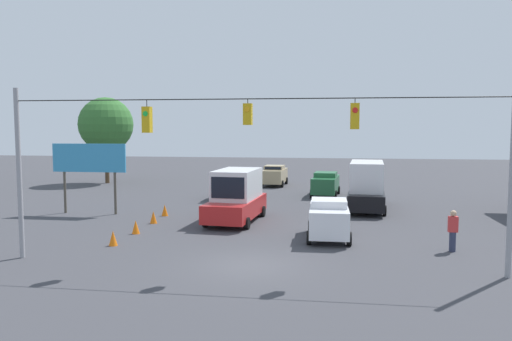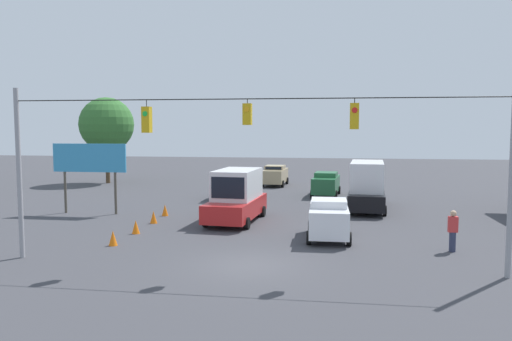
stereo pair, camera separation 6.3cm
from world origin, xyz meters
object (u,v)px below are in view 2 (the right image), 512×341
at_px(box_truck_black_oncoming_far, 367,186).
at_px(traffic_cone_fourth, 165,210).
at_px(pedestrian, 453,231).
at_px(sedan_white_crossing_near, 329,218).
at_px(sedan_grey_withflow_far, 229,186).
at_px(overhead_signal_span, 247,153).
at_px(box_truck_red_withflow_mid, 237,196).
at_px(traffic_cone_second, 136,227).
at_px(sedan_tan_withflow_deep, 275,175).
at_px(traffic_cone_third, 154,217).
at_px(sedan_green_oncoming_deep, 326,184).
at_px(tree_horizon_left, 107,125).
at_px(traffic_cone_nearest, 113,238).
at_px(roadside_billboard, 89,162).

xyz_separation_m(box_truck_black_oncoming_far, traffic_cone_fourth, (12.45, 4.24, -1.21)).
xyz_separation_m(traffic_cone_fourth, pedestrian, (-15.35, 6.70, 0.58)).
distance_m(sedan_white_crossing_near, box_truck_black_oncoming_far, 9.58).
height_order(sedan_grey_withflow_far, box_truck_black_oncoming_far, box_truck_black_oncoming_far).
bearing_deg(pedestrian, traffic_cone_fourth, -23.60).
height_order(overhead_signal_span, sedan_white_crossing_near, overhead_signal_span).
distance_m(box_truck_red_withflow_mid, sedan_white_crossing_near, 6.61).
xyz_separation_m(sedan_white_crossing_near, traffic_cone_second, (9.77, 0.20, -0.67)).
distance_m(sedan_tan_withflow_deep, traffic_cone_third, 20.02).
bearing_deg(sedan_green_oncoming_deep, sedan_tan_withflow_deep, -53.83).
bearing_deg(traffic_cone_third, overhead_signal_span, 130.01).
height_order(traffic_cone_second, tree_horizon_left, tree_horizon_left).
xyz_separation_m(sedan_tan_withflow_deep, pedestrian, (-10.39, 23.72, -0.05)).
bearing_deg(sedan_green_oncoming_deep, box_truck_red_withflow_mid, 66.40).
bearing_deg(traffic_cone_third, sedan_white_crossing_near, 165.23).
relative_size(sedan_grey_withflow_far, sedan_tan_withflow_deep, 0.91).
distance_m(traffic_cone_nearest, traffic_cone_second, 2.61).
relative_size(sedan_green_oncoming_deep, box_truck_black_oncoming_far, 0.62).
relative_size(box_truck_red_withflow_mid, sedan_tan_withflow_deep, 1.40).
height_order(sedan_white_crossing_near, traffic_cone_second, sedan_white_crossing_near).
height_order(overhead_signal_span, traffic_cone_nearest, overhead_signal_span).
bearing_deg(sedan_green_oncoming_deep, box_truck_black_oncoming_far, 113.52).
xyz_separation_m(box_truck_black_oncoming_far, sedan_tan_withflow_deep, (7.49, -12.78, -0.57)).
bearing_deg(sedan_grey_withflow_far, traffic_cone_fourth, 72.82).
bearing_deg(pedestrian, roadside_billboard, -18.62).
distance_m(overhead_signal_span, box_truck_red_withflow_mid, 10.00).
relative_size(overhead_signal_span, traffic_cone_second, 27.77).
xyz_separation_m(traffic_cone_nearest, pedestrian, (-15.19, -1.11, 0.58)).
relative_size(sedan_tan_withflow_deep, traffic_cone_fourth, 6.37).
relative_size(box_truck_red_withflow_mid, traffic_cone_third, 8.94).
distance_m(box_truck_black_oncoming_far, traffic_cone_nearest, 17.25).
bearing_deg(box_truck_black_oncoming_far, traffic_cone_third, 28.35).
bearing_deg(traffic_cone_third, traffic_cone_second, 91.44).
bearing_deg(pedestrian, sedan_grey_withflow_far, -48.29).
bearing_deg(traffic_cone_third, pedestrian, 164.21).
relative_size(box_truck_red_withflow_mid, traffic_cone_nearest, 8.94).
xyz_separation_m(sedan_white_crossing_near, tree_horizon_left, (21.43, -21.71, 4.68)).
relative_size(box_truck_black_oncoming_far, roadside_billboard, 1.55).
relative_size(sedan_tan_withflow_deep, traffic_cone_second, 6.37).
distance_m(sedan_white_crossing_near, traffic_cone_second, 9.79).
relative_size(pedestrian, tree_horizon_left, 0.22).
bearing_deg(box_truck_black_oncoming_far, traffic_cone_nearest, 44.43).
bearing_deg(traffic_cone_nearest, box_truck_black_oncoming_far, -135.57).
relative_size(sedan_green_oncoming_deep, traffic_cone_fourth, 6.64).
bearing_deg(box_truck_red_withflow_mid, traffic_cone_second, 42.71).
height_order(sedan_tan_withflow_deep, tree_horizon_left, tree_horizon_left).
xyz_separation_m(sedan_white_crossing_near, traffic_cone_third, (9.84, -2.59, -0.67)).
relative_size(traffic_cone_second, tree_horizon_left, 0.08).
distance_m(roadside_billboard, pedestrian, 21.51).
height_order(sedan_green_oncoming_deep, traffic_cone_fourth, sedan_green_oncoming_deep).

